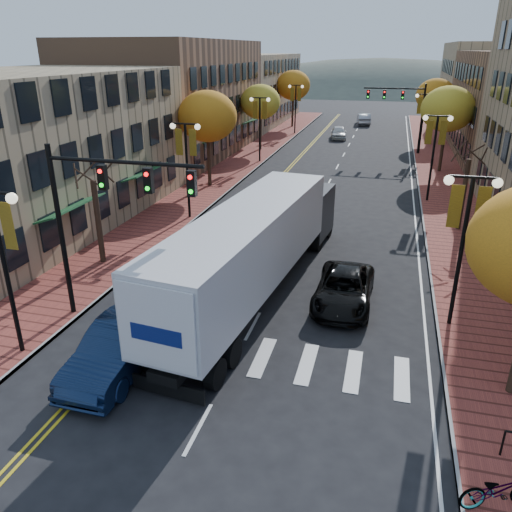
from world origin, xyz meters
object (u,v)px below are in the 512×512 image
Objects in this scene: semi_truck at (259,241)px; bicycle at (499,490)px; navy_sedan at (120,347)px; black_suv at (344,289)px.

semi_truck reaches higher than bicycle.
navy_sedan is 2.75× the size of bicycle.
semi_truck is 7.65m from navy_sedan.
semi_truck is 8.88× the size of bicycle.
semi_truck is 12.88m from bicycle.
navy_sedan is 11.72m from bicycle.
bicycle is (8.30, -9.68, -1.82)m from semi_truck.
black_suv is 2.63× the size of bicycle.
navy_sedan is (-3.06, -6.82, -1.60)m from semi_truck.
semi_truck reaches higher than navy_sedan.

